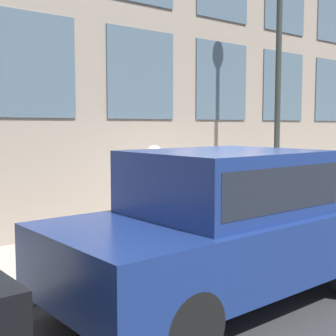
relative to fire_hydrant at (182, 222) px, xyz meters
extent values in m
plane|color=#2D2D30|center=(-0.56, -0.55, -0.54)|extent=(80.00, 80.00, 0.00)
cube|color=#A8A093|center=(0.67, -0.55, -0.47)|extent=(2.47, 60.00, 0.14)
cube|color=#4C6070|center=(1.88, -7.56, 2.67)|extent=(0.03, 1.65, 1.80)
cube|color=#4C6070|center=(1.88, -5.22, 2.67)|extent=(0.03, 1.65, 1.80)
cube|color=#4C6070|center=(1.88, -2.89, 2.67)|extent=(0.03, 1.65, 1.80)
cube|color=#4C6070|center=(1.88, -0.55, 2.67)|extent=(0.03, 1.65, 1.80)
cube|color=#4C6070|center=(1.88, 1.79, 2.67)|extent=(0.03, 1.65, 1.80)
cube|color=#4C6070|center=(1.88, -7.56, 4.98)|extent=(0.03, 1.65, 1.80)
cylinder|color=gold|center=(0.00, 0.00, -0.38)|extent=(0.33, 0.33, 0.04)
cylinder|color=gold|center=(0.00, 0.00, -0.07)|extent=(0.25, 0.25, 0.66)
sphere|color=#A4891E|center=(0.00, 0.00, 0.25)|extent=(0.26, 0.26, 0.26)
cylinder|color=black|center=(0.00, 0.00, 0.33)|extent=(0.09, 0.09, 0.10)
cylinder|color=gold|center=(0.00, -0.17, 0.00)|extent=(0.09, 0.10, 0.09)
cylinder|color=gold|center=(0.00, 0.17, 0.00)|extent=(0.09, 0.10, 0.09)
cylinder|color=navy|center=(0.22, 0.36, 0.01)|extent=(0.12, 0.12, 0.82)
cylinder|color=navy|center=(0.39, 0.36, 0.01)|extent=(0.12, 0.12, 0.82)
cube|color=#72288C|center=(0.31, 0.36, 0.73)|extent=(0.22, 0.15, 0.62)
cylinder|color=#72288C|center=(0.15, 0.36, 0.74)|extent=(0.10, 0.10, 0.59)
cylinder|color=#72288C|center=(0.46, 0.36, 0.74)|extent=(0.10, 0.10, 0.59)
sphere|color=beige|center=(0.31, 0.36, 1.17)|extent=(0.27, 0.27, 0.27)
cylinder|color=black|center=(-2.83, 2.38, -0.19)|extent=(0.24, 0.70, 0.70)
cylinder|color=black|center=(-1.03, 2.38, -0.19)|extent=(0.24, 0.70, 0.70)
cylinder|color=black|center=(-1.03, -0.41, -0.19)|extent=(0.24, 0.70, 0.70)
cube|color=navy|center=(-1.93, 0.98, 0.19)|extent=(2.04, 4.51, 0.76)
cube|color=navy|center=(-1.93, 0.98, 0.95)|extent=(1.80, 2.16, 0.76)
cube|color=#1E232D|center=(-1.93, 0.98, 0.95)|extent=(1.81, 1.99, 0.49)
cylinder|color=#2D332D|center=(0.22, -2.82, -0.34)|extent=(0.26, 0.26, 0.12)
cylinder|color=#2D332D|center=(0.22, -2.82, 2.60)|extent=(0.12, 0.12, 6.02)
camera|label=1|loc=(-5.88, 5.14, 1.64)|focal=50.00mm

